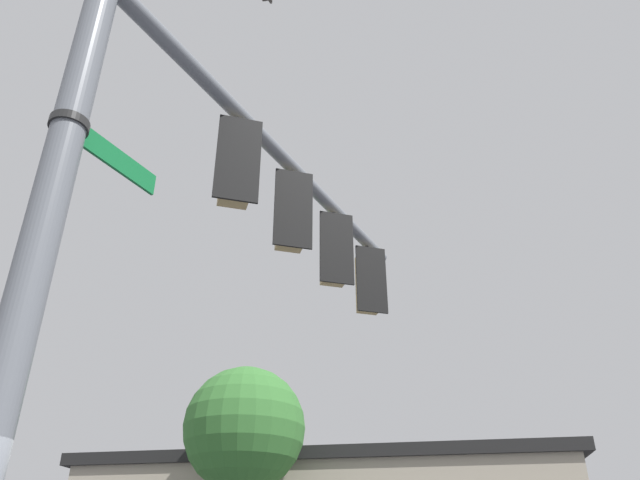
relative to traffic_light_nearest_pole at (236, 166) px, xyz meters
The scene contains 8 objects.
signal_pole 3.29m from the traffic_light_nearest_pole, 134.13° to the right, with size 0.30×0.30×7.69m, color slate.
mast_arm 1.38m from the traffic_light_nearest_pole, 44.77° to the left, with size 0.20×0.20×6.95m, color slate.
traffic_light_nearest_pole is the anchor object (origin of this frame).
traffic_light_mid_inner 1.31m from the traffic_light_nearest_pole, 45.51° to the left, with size 0.54×0.49×1.31m.
traffic_light_mid_outer 2.61m from the traffic_light_nearest_pole, 45.51° to the left, with size 0.54×0.49×1.31m.
traffic_light_arm_end 3.92m from the traffic_light_nearest_pole, 45.51° to the left, with size 0.54×0.49×1.31m.
street_name_sign 2.35m from the traffic_light_nearest_pole, 134.10° to the right, with size 0.91×0.93×0.22m.
tree_by_storefront 8.40m from the traffic_light_nearest_pole, 78.94° to the left, with size 2.81×2.81×6.08m.
Camera 1 is at (0.95, -4.49, 1.74)m, focal length 33.96 mm.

